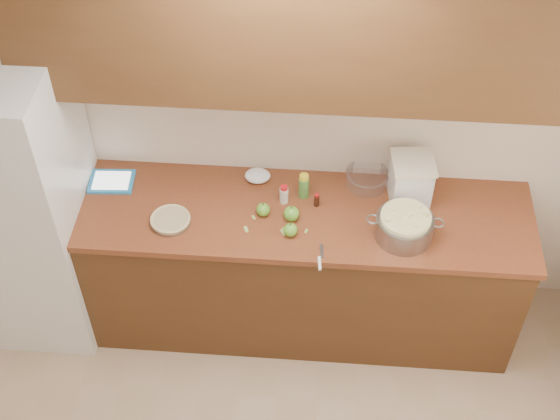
# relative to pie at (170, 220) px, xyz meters

# --- Properties ---
(counter_run) EXTENTS (2.64, 0.68, 0.92)m
(counter_run) POSITION_rel_pie_xyz_m (0.59, 0.13, -0.48)
(counter_run) COLOR #4B2B15
(counter_run) RESTS_ON ground
(upper_cabinets) EXTENTS (2.60, 0.34, 0.70)m
(upper_cabinets) POSITION_rel_pie_xyz_m (0.59, 0.28, 1.01)
(upper_cabinets) COLOR #533319
(upper_cabinets) RESTS_ON room_shell
(fridge) EXTENTS (0.70, 0.70, 1.80)m
(fridge) POSITION_rel_pie_xyz_m (-0.85, 0.09, -0.04)
(fridge) COLOR silver
(fridge) RESTS_ON ground
(pie) EXTENTS (0.22, 0.22, 0.03)m
(pie) POSITION_rel_pie_xyz_m (0.00, 0.00, 0.00)
(pie) COLOR silver
(pie) RESTS_ON counter_run
(colander) EXTENTS (0.39, 0.29, 0.15)m
(colander) POSITION_rel_pie_xyz_m (1.21, 0.00, 0.05)
(colander) COLOR gray
(colander) RESTS_ON counter_run
(flour_canister) EXTENTS (0.24, 0.24, 0.27)m
(flour_canister) POSITION_rel_pie_xyz_m (1.24, 0.27, 0.12)
(flour_canister) COLOR silver
(flour_canister) RESTS_ON counter_run
(tablet) EXTENTS (0.25, 0.20, 0.02)m
(tablet) POSITION_rel_pie_xyz_m (-0.37, 0.27, -0.01)
(tablet) COLOR #2988C8
(tablet) RESTS_ON counter_run
(paring_knife) EXTENTS (0.03, 0.18, 0.02)m
(paring_knife) POSITION_rel_pie_xyz_m (0.79, -0.21, -0.01)
(paring_knife) COLOR gray
(paring_knife) RESTS_ON counter_run
(lemon_bottle) EXTENTS (0.06, 0.06, 0.15)m
(lemon_bottle) POSITION_rel_pie_xyz_m (0.68, 0.25, 0.05)
(lemon_bottle) COLOR #4C8C38
(lemon_bottle) RESTS_ON counter_run
(cinnamon_shaker) EXTENTS (0.05, 0.05, 0.11)m
(cinnamon_shaker) POSITION_rel_pie_xyz_m (0.58, 0.20, 0.04)
(cinnamon_shaker) COLOR beige
(cinnamon_shaker) RESTS_ON counter_run
(vanilla_bottle) EXTENTS (0.03, 0.03, 0.08)m
(vanilla_bottle) POSITION_rel_pie_xyz_m (0.76, 0.18, 0.02)
(vanilla_bottle) COLOR black
(vanilla_bottle) RESTS_ON counter_run
(mixing_bowl) EXTENTS (0.24, 0.24, 0.09)m
(mixing_bowl) POSITION_rel_pie_xyz_m (1.02, 0.37, 0.03)
(mixing_bowl) COLOR silver
(mixing_bowl) RESTS_ON counter_run
(paper_towel) EXTENTS (0.14, 0.12, 0.06)m
(paper_towel) POSITION_rel_pie_xyz_m (0.42, 0.36, 0.01)
(paper_towel) COLOR white
(paper_towel) RESTS_ON counter_run
(apple_left) EXTENTS (0.07, 0.07, 0.09)m
(apple_left) POSITION_rel_pie_xyz_m (0.48, 0.09, 0.02)
(apple_left) COLOR #5B9928
(apple_left) RESTS_ON counter_run
(apple_center) EXTENTS (0.08, 0.08, 0.10)m
(apple_center) POSITION_rel_pie_xyz_m (0.63, 0.07, 0.02)
(apple_center) COLOR #5B9928
(apple_center) RESTS_ON counter_run
(apple_front) EXTENTS (0.07, 0.07, 0.09)m
(apple_front) POSITION_rel_pie_xyz_m (0.63, -0.04, 0.02)
(apple_front) COLOR #5B9928
(apple_front) RESTS_ON counter_run
(peel_a) EXTENTS (0.03, 0.04, 0.00)m
(peel_a) POSITION_rel_pie_xyz_m (0.40, -0.02, -0.02)
(peel_a) COLOR #92C05D
(peel_a) RESTS_ON counter_run
(peel_b) EXTENTS (0.04, 0.05, 0.00)m
(peel_b) POSITION_rel_pie_xyz_m (0.59, -0.03, -0.02)
(peel_b) COLOR #92C05D
(peel_b) RESTS_ON counter_run
(peel_c) EXTENTS (0.02, 0.03, 0.00)m
(peel_c) POSITION_rel_pie_xyz_m (0.71, -0.01, -0.02)
(peel_c) COLOR #92C05D
(peel_c) RESTS_ON counter_run
(peel_d) EXTENTS (0.02, 0.03, 0.00)m
(peel_d) POSITION_rel_pie_xyz_m (0.43, 0.07, -0.02)
(peel_d) COLOR #92C05D
(peel_d) RESTS_ON counter_run
(peel_e) EXTENTS (0.04, 0.04, 0.00)m
(peel_e) POSITION_rel_pie_xyz_m (0.60, 0.01, -0.02)
(peel_e) COLOR #92C05D
(peel_e) RESTS_ON counter_run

